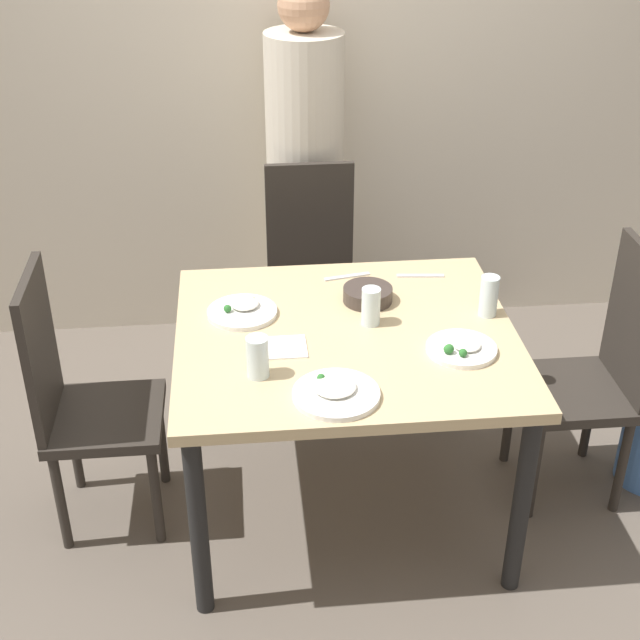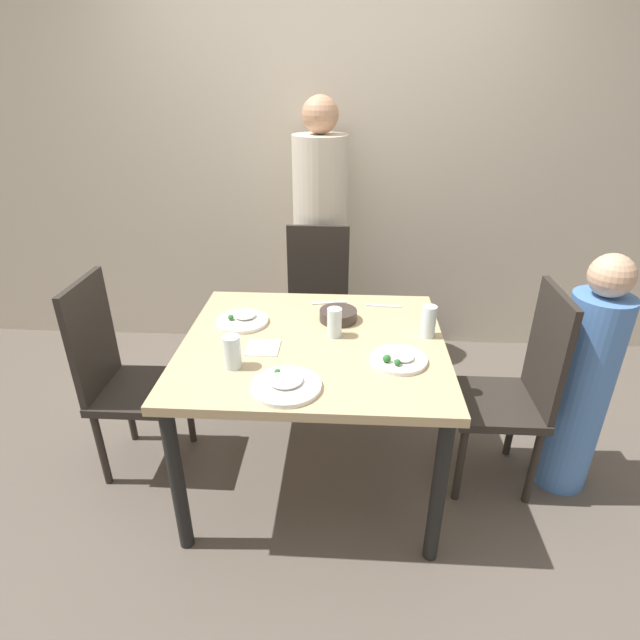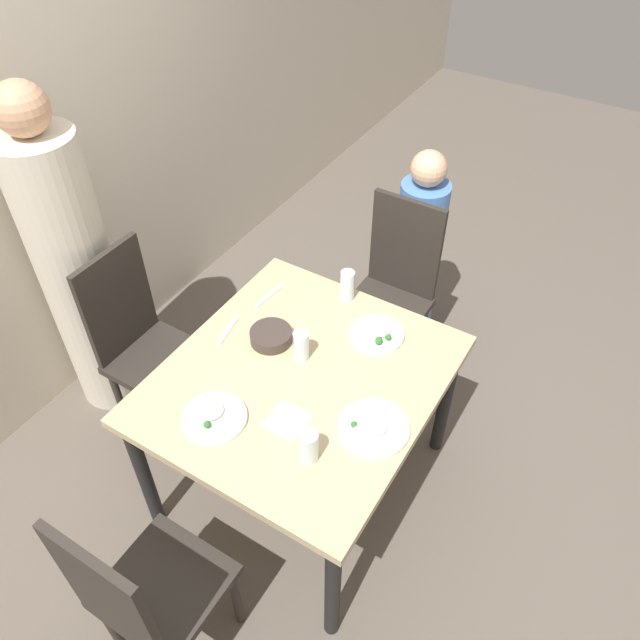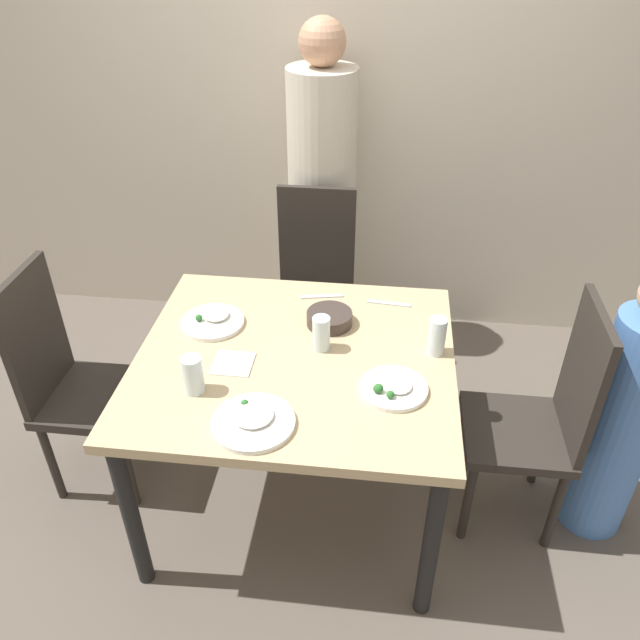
# 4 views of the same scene
# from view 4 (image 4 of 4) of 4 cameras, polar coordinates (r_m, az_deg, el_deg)

# --- Properties ---
(ground_plane) EXTENTS (10.00, 10.00, 0.00)m
(ground_plane) POSITION_cam_4_polar(r_m,az_deg,el_deg) (2.81, -1.93, -15.57)
(ground_plane) COLOR #60564C
(wall_back) EXTENTS (10.00, 0.06, 2.70)m
(wall_back) POSITION_cam_4_polar(r_m,az_deg,el_deg) (3.35, 1.45, 20.60)
(wall_back) COLOR beige
(wall_back) RESTS_ON ground_plane
(dining_table) EXTENTS (1.16, 1.05, 0.76)m
(dining_table) POSITION_cam_4_polar(r_m,az_deg,el_deg) (2.34, -2.25, -4.91)
(dining_table) COLOR tan
(dining_table) RESTS_ON ground_plane
(chair_adult_spot) EXTENTS (0.40, 0.40, 1.01)m
(chair_adult_spot) POSITION_cam_4_polar(r_m,az_deg,el_deg) (3.13, -0.52, 3.18)
(chair_adult_spot) COLOR #2D2823
(chair_adult_spot) RESTS_ON ground_plane
(chair_child_spot) EXTENTS (0.40, 0.40, 1.01)m
(chair_child_spot) POSITION_cam_4_polar(r_m,az_deg,el_deg) (2.51, 19.56, -8.32)
(chair_child_spot) COLOR #2D2823
(chair_child_spot) RESTS_ON ground_plane
(chair_empty_left) EXTENTS (0.40, 0.40, 1.01)m
(chair_empty_left) POSITION_cam_4_polar(r_m,az_deg,el_deg) (2.73, -21.74, -5.00)
(chair_empty_left) COLOR #2D2823
(chair_empty_left) RESTS_ON ground_plane
(person_adult) EXTENTS (0.34, 0.34, 1.71)m
(person_adult) POSITION_cam_4_polar(r_m,az_deg,el_deg) (3.30, 0.18, 10.15)
(person_adult) COLOR beige
(person_adult) RESTS_ON ground_plane
(person_child) EXTENTS (0.25, 0.25, 1.18)m
(person_child) POSITION_cam_4_polar(r_m,az_deg,el_deg) (2.59, 25.91, -8.14)
(person_child) COLOR #5184D1
(person_child) RESTS_ON ground_plane
(bowl_curry) EXTENTS (0.18, 0.18, 0.05)m
(bowl_curry) POSITION_cam_4_polar(r_m,az_deg,el_deg) (2.43, 0.87, 0.20)
(bowl_curry) COLOR #3D332D
(bowl_curry) RESTS_ON dining_table
(plate_rice_adult) EXTENTS (0.27, 0.27, 0.04)m
(plate_rice_adult) POSITION_cam_4_polar(r_m,az_deg,el_deg) (2.01, -6.12, -9.13)
(plate_rice_adult) COLOR white
(plate_rice_adult) RESTS_ON dining_table
(plate_rice_child) EXTENTS (0.25, 0.25, 0.05)m
(plate_rice_child) POSITION_cam_4_polar(r_m,az_deg,el_deg) (2.47, -9.74, -0.07)
(plate_rice_child) COLOR white
(plate_rice_child) RESTS_ON dining_table
(plate_noodles) EXTENTS (0.23, 0.23, 0.05)m
(plate_noodles) POSITION_cam_4_polar(r_m,az_deg,el_deg) (2.13, 6.73, -6.20)
(plate_noodles) COLOR white
(plate_noodles) RESTS_ON dining_table
(glass_water_tall) EXTENTS (0.07, 0.07, 0.13)m
(glass_water_tall) POSITION_cam_4_polar(r_m,az_deg,el_deg) (2.27, 0.12, -1.23)
(glass_water_tall) COLOR silver
(glass_water_tall) RESTS_ON dining_table
(glass_water_short) EXTENTS (0.07, 0.07, 0.14)m
(glass_water_short) POSITION_cam_4_polar(r_m,az_deg,el_deg) (2.13, -11.54, -4.92)
(glass_water_short) COLOR silver
(glass_water_short) RESTS_ON dining_table
(glass_water_center) EXTENTS (0.06, 0.06, 0.15)m
(glass_water_center) POSITION_cam_4_polar(r_m,az_deg,el_deg) (2.29, 10.64, -1.47)
(glass_water_center) COLOR silver
(glass_water_center) RESTS_ON dining_table
(napkin_folded) EXTENTS (0.14, 0.14, 0.01)m
(napkin_folded) POSITION_cam_4_polar(r_m,az_deg,el_deg) (2.26, -7.95, -3.96)
(napkin_folded) COLOR white
(napkin_folded) RESTS_ON dining_table
(fork_steel) EXTENTS (0.18, 0.04, 0.01)m
(fork_steel) POSITION_cam_4_polar(r_m,az_deg,el_deg) (2.57, 6.31, 1.52)
(fork_steel) COLOR silver
(fork_steel) RESTS_ON dining_table
(spoon_steel) EXTENTS (0.18, 0.05, 0.01)m
(spoon_steel) POSITION_cam_4_polar(r_m,az_deg,el_deg) (2.60, 0.18, 2.17)
(spoon_steel) COLOR silver
(spoon_steel) RESTS_ON dining_table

